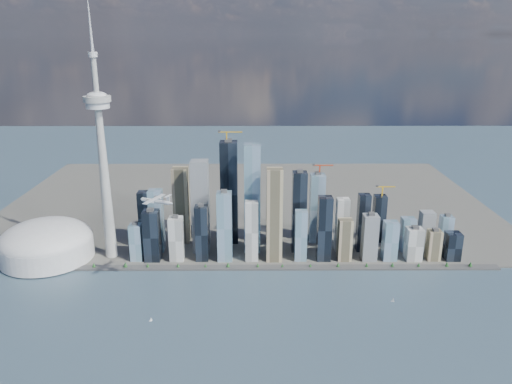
{
  "coord_description": "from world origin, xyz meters",
  "views": [
    {
      "loc": [
        22.51,
        -723.77,
        481.64
      ],
      "look_at": [
        26.29,
        260.0,
        169.97
      ],
      "focal_mm": 35.0,
      "sensor_mm": 36.0,
      "label": 1
    }
  ],
  "objects_px": {
    "dome_stadium": "(46,243)",
    "needle_tower": "(102,156)",
    "airplane": "(156,201)",
    "sailboat_east": "(393,300)",
    "sailboat_west": "(151,320)"
  },
  "relations": [
    {
      "from": "airplane",
      "to": "sailboat_east",
      "type": "bearing_deg",
      "value": 17.35
    },
    {
      "from": "airplane",
      "to": "sailboat_west",
      "type": "xyz_separation_m",
      "value": [
        0.71,
        -111.46,
        -183.41
      ]
    },
    {
      "from": "dome_stadium",
      "to": "needle_tower",
      "type": "bearing_deg",
      "value": 4.09
    },
    {
      "from": "dome_stadium",
      "to": "sailboat_west",
      "type": "relative_size",
      "value": 23.88
    },
    {
      "from": "sailboat_east",
      "to": "needle_tower",
      "type": "bearing_deg",
      "value": -174.86
    },
    {
      "from": "airplane",
      "to": "dome_stadium",
      "type": "bearing_deg",
      "value": 176.14
    },
    {
      "from": "airplane",
      "to": "sailboat_east",
      "type": "height_order",
      "value": "airplane"
    },
    {
      "from": "dome_stadium",
      "to": "sailboat_west",
      "type": "bearing_deg",
      "value": -42.33
    },
    {
      "from": "needle_tower",
      "to": "dome_stadium",
      "type": "relative_size",
      "value": 2.75
    },
    {
      "from": "airplane",
      "to": "sailboat_west",
      "type": "relative_size",
      "value": 8.15
    },
    {
      "from": "needle_tower",
      "to": "airplane",
      "type": "xyz_separation_m",
      "value": [
        139.58,
        -153.85,
        -49.74
      ]
    },
    {
      "from": "needle_tower",
      "to": "sailboat_west",
      "type": "height_order",
      "value": "needle_tower"
    },
    {
      "from": "dome_stadium",
      "to": "airplane",
      "type": "distance_m",
      "value": 346.94
    },
    {
      "from": "needle_tower",
      "to": "airplane",
      "type": "distance_m",
      "value": 213.6
    },
    {
      "from": "airplane",
      "to": "sailboat_east",
      "type": "xyz_separation_m",
      "value": [
        444.59,
        -46.85,
        -183.14
      ]
    }
  ]
}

